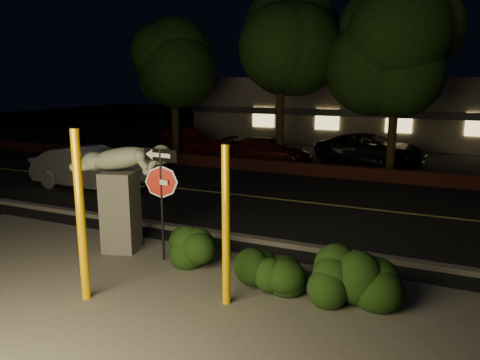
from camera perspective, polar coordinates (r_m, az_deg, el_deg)
name	(u,v)px	position (r m, az deg, el deg)	size (l,w,h in m)	color
ground	(312,183)	(18.16, 8.80, -0.31)	(90.00, 90.00, 0.00)	black
patio	(138,305)	(8.63, -12.38, -14.69)	(14.00, 6.00, 0.02)	#4C4944
road	(287,200)	(15.37, 5.72, -2.48)	(80.00, 8.00, 0.01)	black
lane_marking	(287,200)	(15.36, 5.72, -2.44)	(80.00, 0.12, 0.01)	#BCBA4B
curb	(233,236)	(11.70, -0.84, -6.85)	(80.00, 0.25, 0.12)	#4C4944
brick_wall	(321,170)	(19.34, 9.88, 1.17)	(40.00, 0.35, 0.50)	#4D1E18
parking_lot	(350,156)	(24.86, 13.23, 2.88)	(40.00, 12.00, 0.01)	black
building	(376,109)	(32.48, 16.26, 8.36)	(22.00, 10.20, 4.00)	#706959
tree_far_a	(173,49)	(23.84, -8.15, 15.56)	(4.60, 4.60, 7.43)	black
tree_far_b	(282,29)	(21.66, 5.09, 17.88)	(5.20, 5.20, 8.41)	black
tree_far_c	(399,33)	(20.10, 18.82, 16.64)	(4.80, 4.80, 7.84)	black
yellow_pole_left	(81,217)	(8.57, -18.84, -4.30)	(0.15, 0.15, 3.07)	#FBAF00
yellow_pole_right	(226,227)	(7.98, -1.71, -5.76)	(0.14, 0.14, 2.83)	#FFBA00
signpost	(161,182)	(9.98, -9.59, -0.28)	(0.83, 0.10, 2.46)	black
sculpture	(121,186)	(10.82, -14.30, -0.71)	(2.31, 1.20, 2.48)	#4C4944
hedge_center	(195,246)	(10.00, -5.49, -7.98)	(1.68, 0.79, 0.87)	black
hedge_right	(272,266)	(8.82, 3.92, -10.45)	(1.48, 0.79, 0.97)	black
hedge_far_right	(356,276)	(8.51, 13.92, -11.29)	(1.54, 0.96, 1.07)	black
silver_sedan	(91,168)	(17.65, -17.73, 1.40)	(1.60, 4.59, 1.51)	silver
parked_car_red	(186,139)	(25.52, -6.56, 5.02)	(1.75, 4.34, 1.48)	maroon
parked_car_darkred	(268,151)	(21.93, 3.42, 3.56)	(1.70, 4.18, 1.21)	#46130D
parked_car_dark	(371,149)	(22.70, 15.64, 3.66)	(2.32, 5.03, 1.40)	black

